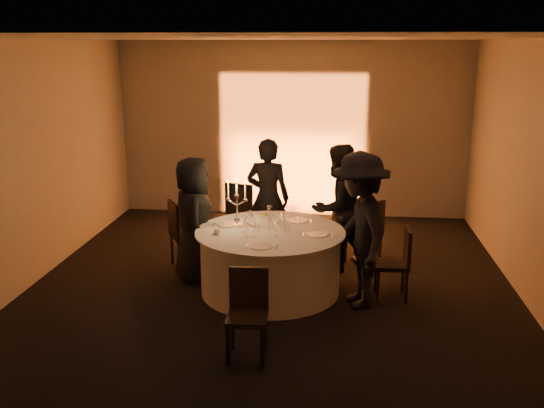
# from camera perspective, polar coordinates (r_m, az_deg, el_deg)

# --- Properties ---
(floor) EXTENTS (7.00, 7.00, 0.00)m
(floor) POSITION_cam_1_polar(r_m,az_deg,el_deg) (7.52, -0.17, -8.15)
(floor) COLOR black
(floor) RESTS_ON ground
(ceiling) EXTENTS (7.00, 7.00, 0.00)m
(ceiling) POSITION_cam_1_polar(r_m,az_deg,el_deg) (6.92, -0.18, 15.37)
(ceiling) COLOR silver
(ceiling) RESTS_ON wall_back
(wall_back) EXTENTS (7.00, 0.00, 7.00)m
(wall_back) POSITION_cam_1_polar(r_m,az_deg,el_deg) (10.50, 1.95, 6.99)
(wall_back) COLOR #A29D97
(wall_back) RESTS_ON floor
(wall_front) EXTENTS (7.00, 0.00, 7.00)m
(wall_front) POSITION_cam_1_polar(r_m,az_deg,el_deg) (3.75, -6.15, -7.83)
(wall_front) COLOR #A29D97
(wall_front) RESTS_ON floor
(wall_left) EXTENTS (0.00, 7.00, 7.00)m
(wall_left) POSITION_cam_1_polar(r_m,az_deg,el_deg) (7.97, -22.18, 3.36)
(wall_left) COLOR #A29D97
(wall_left) RESTS_ON floor
(wall_right) EXTENTS (0.00, 7.00, 7.00)m
(wall_right) POSITION_cam_1_polar(r_m,az_deg,el_deg) (7.37, 23.70, 2.34)
(wall_right) COLOR #A29D97
(wall_right) RESTS_ON floor
(uplighter_fixture) EXTENTS (0.25, 0.12, 0.10)m
(uplighter_fixture) POSITION_cam_1_polar(r_m,az_deg,el_deg) (10.51, 1.76, -1.09)
(uplighter_fixture) COLOR black
(uplighter_fixture) RESTS_ON floor
(banquet_table) EXTENTS (1.80, 1.80, 0.77)m
(banquet_table) POSITION_cam_1_polar(r_m,az_deg,el_deg) (7.38, -0.17, -5.40)
(banquet_table) COLOR black
(banquet_table) RESTS_ON floor
(chair_left) EXTENTS (0.55, 0.55, 0.92)m
(chair_left) POSITION_cam_1_polar(r_m,az_deg,el_deg) (8.19, -8.49, -2.50)
(chair_left) COLOR black
(chair_left) RESTS_ON floor
(chair_back_left) EXTENTS (0.55, 0.55, 0.99)m
(chair_back_left) POSITION_cam_1_polar(r_m,az_deg,el_deg) (8.89, -2.78, -0.66)
(chair_back_left) COLOR black
(chair_back_left) RESTS_ON floor
(chair_back_right) EXTENTS (0.56, 0.56, 0.90)m
(chair_back_right) POSITION_cam_1_polar(r_m,az_deg,el_deg) (8.34, 9.01, -2.30)
(chair_back_right) COLOR black
(chair_back_right) RESTS_ON floor
(chair_right) EXTENTS (0.39, 0.39, 0.87)m
(chair_right) POSITION_cam_1_polar(r_m,az_deg,el_deg) (7.30, 11.77, -5.12)
(chair_right) COLOR black
(chair_right) RESTS_ON floor
(chair_front) EXTENTS (0.39, 0.39, 0.87)m
(chair_front) POSITION_cam_1_polar(r_m,az_deg,el_deg) (5.89, -2.30, -9.78)
(chair_front) COLOR black
(chair_front) RESTS_ON floor
(guest_left) EXTENTS (0.71, 0.89, 1.59)m
(guest_left) POSITION_cam_1_polar(r_m,az_deg,el_deg) (7.71, -7.37, -1.43)
(guest_left) COLOR black
(guest_left) RESTS_ON floor
(guest_back_left) EXTENTS (0.66, 0.48, 1.69)m
(guest_back_left) POSITION_cam_1_polar(r_m,az_deg,el_deg) (8.50, -0.39, 0.59)
(guest_back_left) COLOR black
(guest_back_left) RESTS_ON floor
(guest_back_right) EXTENTS (1.04, 1.03, 1.69)m
(guest_back_right) POSITION_cam_1_polar(r_m,az_deg,el_deg) (8.01, 6.20, -0.37)
(guest_back_right) COLOR black
(guest_back_right) RESTS_ON floor
(guest_right) EXTENTS (0.95, 1.30, 1.80)m
(guest_right) POSITION_cam_1_polar(r_m,az_deg,el_deg) (6.90, 8.23, -2.50)
(guest_right) COLOR black
(guest_right) RESTS_ON floor
(plate_left) EXTENTS (0.36, 0.26, 0.01)m
(plate_left) POSITION_cam_1_polar(r_m,az_deg,el_deg) (7.50, -4.21, -1.94)
(plate_left) COLOR white
(plate_left) RESTS_ON banquet_table
(plate_back_left) EXTENTS (0.36, 0.26, 0.08)m
(plate_back_left) POSITION_cam_1_polar(r_m,az_deg,el_deg) (7.84, -0.69, -1.06)
(plate_back_left) COLOR white
(plate_back_left) RESTS_ON banquet_table
(plate_back_right) EXTENTS (0.35, 0.27, 0.01)m
(plate_back_right) POSITION_cam_1_polar(r_m,az_deg,el_deg) (7.65, 2.39, -1.57)
(plate_back_right) COLOR white
(plate_back_right) RESTS_ON banquet_table
(plate_right) EXTENTS (0.36, 0.26, 0.01)m
(plate_right) POSITION_cam_1_polar(r_m,az_deg,el_deg) (7.12, 4.32, -2.86)
(plate_right) COLOR white
(plate_right) RESTS_ON banquet_table
(plate_front) EXTENTS (0.36, 0.26, 0.01)m
(plate_front) POSITION_cam_1_polar(r_m,az_deg,el_deg) (6.68, -1.03, -4.01)
(plate_front) COLOR white
(plate_front) RESTS_ON banquet_table
(coffee_cup) EXTENTS (0.11, 0.11, 0.07)m
(coffee_cup) POSITION_cam_1_polar(r_m,az_deg,el_deg) (7.15, -5.22, -2.60)
(coffee_cup) COLOR white
(coffee_cup) RESTS_ON banquet_table
(candelabra) EXTENTS (0.26, 0.13, 0.63)m
(candelabra) POSITION_cam_1_polar(r_m,az_deg,el_deg) (7.41, -3.33, -0.42)
(candelabra) COLOR white
(candelabra) RESTS_ON banquet_table
(wine_glass_a) EXTENTS (0.07, 0.07, 0.19)m
(wine_glass_a) POSITION_cam_1_polar(r_m,az_deg,el_deg) (7.60, 2.14, -0.65)
(wine_glass_a) COLOR white
(wine_glass_a) RESTS_ON banquet_table
(wine_glass_b) EXTENTS (0.07, 0.07, 0.19)m
(wine_glass_b) POSITION_cam_1_polar(r_m,az_deg,el_deg) (7.17, -2.62, -1.61)
(wine_glass_b) COLOR white
(wine_glass_b) RESTS_ON banquet_table
(wine_glass_c) EXTENTS (0.07, 0.07, 0.19)m
(wine_glass_c) POSITION_cam_1_polar(r_m,az_deg,el_deg) (7.63, -0.25, -0.58)
(wine_glass_c) COLOR white
(wine_glass_c) RESTS_ON banquet_table
(wine_glass_d) EXTENTS (0.07, 0.07, 0.19)m
(wine_glass_d) POSITION_cam_1_polar(r_m,az_deg,el_deg) (7.35, 0.97, -1.19)
(wine_glass_d) COLOR white
(wine_glass_d) RESTS_ON banquet_table
(wine_glass_e) EXTENTS (0.07, 0.07, 0.19)m
(wine_glass_e) POSITION_cam_1_polar(r_m,az_deg,el_deg) (7.41, -2.06, -1.05)
(wine_glass_e) COLOR white
(wine_glass_e) RESTS_ON banquet_table
(wine_glass_f) EXTENTS (0.07, 0.07, 0.19)m
(wine_glass_f) POSITION_cam_1_polar(r_m,az_deg,el_deg) (6.96, -2.42, -2.12)
(wine_glass_f) COLOR white
(wine_glass_f) RESTS_ON banquet_table
(wine_glass_g) EXTENTS (0.07, 0.07, 0.19)m
(wine_glass_g) POSITION_cam_1_polar(r_m,az_deg,el_deg) (6.98, 0.44, -2.05)
(wine_glass_g) COLOR white
(wine_glass_g) RESTS_ON banquet_table
(wine_glass_h) EXTENTS (0.07, 0.07, 0.19)m
(wine_glass_h) POSITION_cam_1_polar(r_m,az_deg,el_deg) (6.96, -1.80, -2.13)
(wine_glass_h) COLOR white
(wine_glass_h) RESTS_ON banquet_table
(wine_glass_i) EXTENTS (0.07, 0.07, 0.19)m
(wine_glass_i) POSITION_cam_1_polar(r_m,az_deg,el_deg) (7.19, 2.45, -1.57)
(wine_glass_i) COLOR white
(wine_glass_i) RESTS_ON banquet_table
(tumbler_a) EXTENTS (0.07, 0.07, 0.09)m
(tumbler_a) POSITION_cam_1_polar(r_m,az_deg,el_deg) (7.31, -0.15, -2.02)
(tumbler_a) COLOR white
(tumbler_a) RESTS_ON banquet_table
(tumbler_b) EXTENTS (0.07, 0.07, 0.09)m
(tumbler_b) POSITION_cam_1_polar(r_m,az_deg,el_deg) (7.52, 0.95, -1.55)
(tumbler_b) COLOR white
(tumbler_b) RESTS_ON banquet_table
(tumbler_c) EXTENTS (0.07, 0.07, 0.09)m
(tumbler_c) POSITION_cam_1_polar(r_m,az_deg,el_deg) (7.18, 1.46, -2.35)
(tumbler_c) COLOR white
(tumbler_c) RESTS_ON banquet_table
(tumbler_d) EXTENTS (0.07, 0.07, 0.09)m
(tumbler_d) POSITION_cam_1_polar(r_m,az_deg,el_deg) (7.20, -1.43, -2.29)
(tumbler_d) COLOR white
(tumbler_d) RESTS_ON banquet_table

